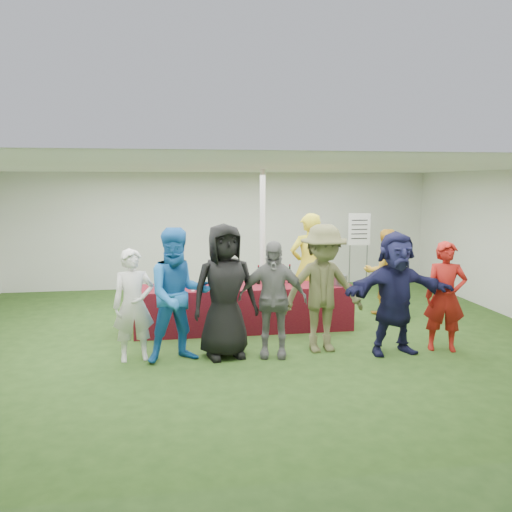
{
  "coord_description": "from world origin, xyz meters",
  "views": [
    {
      "loc": [
        -0.99,
        -7.73,
        2.46
      ],
      "look_at": [
        0.26,
        0.4,
        1.25
      ],
      "focal_mm": 35.0,
      "sensor_mm": 36.0,
      "label": 1
    }
  ],
  "objects": [
    {
      "name": "ground",
      "position": [
        0.0,
        0.0,
        0.0
      ],
      "size": [
        60.0,
        60.0,
        0.0
      ],
      "primitive_type": "plane",
      "color": "#284719",
      "rests_on": "ground"
    },
    {
      "name": "tent",
      "position": [
        0.5,
        1.2,
        1.35
      ],
      "size": [
        10.0,
        10.0,
        10.0
      ],
      "color": "white",
      "rests_on": "ground"
    },
    {
      "name": "serving_table",
      "position": [
        0.06,
        0.4,
        0.38
      ],
      "size": [
        3.6,
        0.8,
        0.75
      ],
      "primitive_type": "cube",
      "color": "maroon",
      "rests_on": "ground"
    },
    {
      "name": "wine_bottles",
      "position": [
        0.6,
        0.52,
        0.87
      ],
      "size": [
        0.61,
        0.12,
        0.32
      ],
      "color": "black",
      "rests_on": "serving_table"
    },
    {
      "name": "wine_glasses",
      "position": [
        -0.06,
        0.14,
        0.86
      ],
      "size": [
        2.71,
        0.13,
        0.16
      ],
      "color": "silver",
      "rests_on": "serving_table"
    },
    {
      "name": "water_bottle",
      "position": [
        0.11,
        0.48,
        0.85
      ],
      "size": [
        0.07,
        0.07,
        0.23
      ],
      "color": "silver",
      "rests_on": "serving_table"
    },
    {
      "name": "bar_towel",
      "position": [
        1.64,
        0.45,
        0.77
      ],
      "size": [
        0.25,
        0.18,
        0.03
      ],
      "primitive_type": "cube",
      "color": "white",
      "rests_on": "serving_table"
    },
    {
      "name": "dump_bucket",
      "position": [
        1.65,
        0.18,
        0.84
      ],
      "size": [
        0.24,
        0.24,
        0.18
      ],
      "primitive_type": "cylinder",
      "color": "slate",
      "rests_on": "serving_table"
    },
    {
      "name": "wine_list_sign",
      "position": [
        2.9,
        2.7,
        1.32
      ],
      "size": [
        0.5,
        0.03,
        1.8
      ],
      "color": "slate",
      "rests_on": "ground"
    },
    {
      "name": "staff_pourer",
      "position": [
        1.27,
        0.83,
        0.97
      ],
      "size": [
        0.76,
        0.56,
        1.93
      ],
      "primitive_type": "imported",
      "rotation": [
        0.0,
        0.0,
        3.29
      ],
      "color": "gold",
      "rests_on": "ground"
    },
    {
      "name": "staff_back",
      "position": [
        2.78,
        0.99,
        0.81
      ],
      "size": [
        0.81,
        0.65,
        1.61
      ],
      "primitive_type": "imported",
      "rotation": [
        0.0,
        0.0,
        3.1
      ],
      "color": "gold",
      "rests_on": "ground"
    },
    {
      "name": "customer_0",
      "position": [
        -1.65,
        -0.83,
        0.78
      ],
      "size": [
        0.63,
        0.47,
        1.57
      ],
      "primitive_type": "imported",
      "rotation": [
        0.0,
        0.0,
        0.18
      ],
      "color": "silver",
      "rests_on": "ground"
    },
    {
      "name": "customer_1",
      "position": [
        -1.03,
        -0.96,
        0.93
      ],
      "size": [
        1.04,
        0.89,
        1.86
      ],
      "primitive_type": "imported",
      "rotation": [
        0.0,
        0.0,
        0.22
      ],
      "color": "blue",
      "rests_on": "ground"
    },
    {
      "name": "customer_2",
      "position": [
        -0.38,
        -0.88,
        0.95
      ],
      "size": [
        1.03,
        0.77,
        1.9
      ],
      "primitive_type": "imported",
      "rotation": [
        0.0,
        0.0,
        0.18
      ],
      "color": "black",
      "rests_on": "ground"
    },
    {
      "name": "customer_3",
      "position": [
        0.28,
        -0.96,
        0.83
      ],
      "size": [
        1.04,
        0.61,
        1.66
      ],
      "primitive_type": "imported",
      "rotation": [
        0.0,
        0.0,
        -0.22
      ],
      "color": "slate",
      "rests_on": "ground"
    },
    {
      "name": "customer_4",
      "position": [
        1.05,
        -0.86,
        0.94
      ],
      "size": [
        1.26,
        0.78,
        1.87
      ],
      "primitive_type": "imported",
      "rotation": [
        0.0,
        0.0,
        0.07
      ],
      "color": "brown",
      "rests_on": "ground"
    },
    {
      "name": "customer_5",
      "position": [
        2.05,
        -1.11,
        0.89
      ],
      "size": [
        1.68,
        0.62,
        1.78
      ],
      "primitive_type": "imported",
      "rotation": [
        0.0,
        0.0,
        0.06
      ],
      "color": "#17173D",
      "rests_on": "ground"
    },
    {
      "name": "customer_6",
      "position": [
        2.83,
        -1.1,
        0.81
      ],
      "size": [
        0.68,
        0.56,
        1.62
      ],
      "primitive_type": "imported",
      "rotation": [
        0.0,
        0.0,
        -0.33
      ],
      "color": "#A01812",
      "rests_on": "ground"
    }
  ]
}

